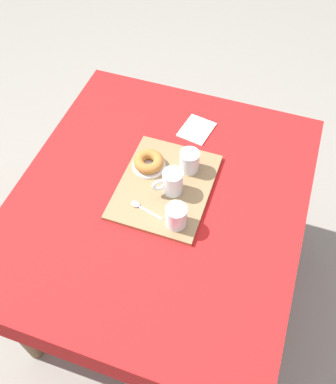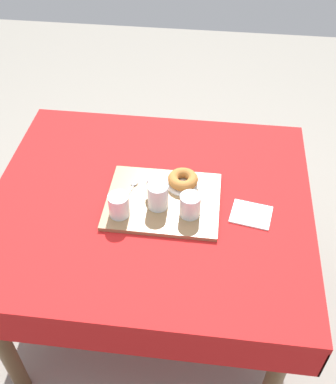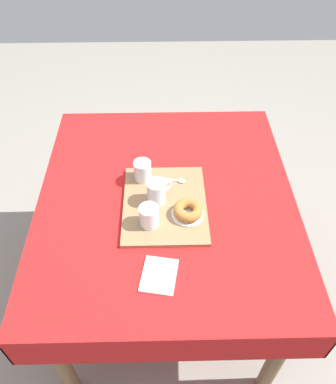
{
  "view_description": "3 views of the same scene",
  "coord_description": "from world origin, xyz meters",
  "px_view_note": "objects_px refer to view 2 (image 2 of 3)",
  "views": [
    {
      "loc": [
        -0.83,
        -0.32,
        1.98
      ],
      "look_at": [
        0.02,
        -0.03,
        0.77
      ],
      "focal_mm": 39.79,
      "sensor_mm": 36.0,
      "label": 1
    },
    {
      "loc": [
        0.21,
        -1.17,
        1.94
      ],
      "look_at": [
        0.06,
        0.02,
        0.77
      ],
      "focal_mm": 43.44,
      "sensor_mm": 36.0,
      "label": 2
    },
    {
      "loc": [
        1.04,
        -0.02,
        1.86
      ],
      "look_at": [
        0.04,
        0.01,
        0.81
      ],
      "focal_mm": 35.64,
      "sensor_mm": 36.0,
      "label": 3
    }
  ],
  "objects_px": {
    "tea_mug_left": "(158,196)",
    "water_glass_far": "(190,206)",
    "donut_plate_left": "(183,184)",
    "water_glass_near": "(119,206)",
    "dining_table": "(151,219)",
    "serving_tray": "(163,201)",
    "teaspoon_near": "(133,185)",
    "paper_napkin": "(251,214)",
    "sugar_donut_left": "(183,179)"
  },
  "relations": [
    {
      "from": "tea_mug_left",
      "to": "water_glass_far",
      "type": "xyz_separation_m",
      "value": [
        0.12,
        -0.03,
        -0.01
      ]
    },
    {
      "from": "water_glass_far",
      "to": "donut_plate_left",
      "type": "distance_m",
      "value": 0.15
    },
    {
      "from": "water_glass_near",
      "to": "dining_table",
      "type": "bearing_deg",
      "value": 46.18
    },
    {
      "from": "serving_tray",
      "to": "donut_plate_left",
      "type": "xyz_separation_m",
      "value": [
        0.06,
        0.09,
        0.01
      ]
    },
    {
      "from": "water_glass_far",
      "to": "donut_plate_left",
      "type": "bearing_deg",
      "value": 104.97
    },
    {
      "from": "serving_tray",
      "to": "teaspoon_near",
      "type": "relative_size",
      "value": 3.24
    },
    {
      "from": "water_glass_far",
      "to": "paper_napkin",
      "type": "height_order",
      "value": "water_glass_far"
    },
    {
      "from": "dining_table",
      "to": "tea_mug_left",
      "type": "distance_m",
      "value": 0.17
    },
    {
      "from": "paper_napkin",
      "to": "water_glass_near",
      "type": "bearing_deg",
      "value": -172.03
    },
    {
      "from": "serving_tray",
      "to": "paper_napkin",
      "type": "height_order",
      "value": "serving_tray"
    },
    {
      "from": "donut_plate_left",
      "to": "water_glass_far",
      "type": "bearing_deg",
      "value": -75.03
    },
    {
      "from": "serving_tray",
      "to": "dining_table",
      "type": "bearing_deg",
      "value": 170.83
    },
    {
      "from": "serving_tray",
      "to": "water_glass_near",
      "type": "distance_m",
      "value": 0.17
    },
    {
      "from": "water_glass_near",
      "to": "sugar_donut_left",
      "type": "distance_m",
      "value": 0.27
    },
    {
      "from": "teaspoon_near",
      "to": "serving_tray",
      "type": "bearing_deg",
      "value": -100.34
    },
    {
      "from": "tea_mug_left",
      "to": "paper_napkin",
      "type": "height_order",
      "value": "tea_mug_left"
    },
    {
      "from": "water_glass_near",
      "to": "donut_plate_left",
      "type": "height_order",
      "value": "water_glass_near"
    },
    {
      "from": "water_glass_near",
      "to": "paper_napkin",
      "type": "distance_m",
      "value": 0.46
    },
    {
      "from": "dining_table",
      "to": "water_glass_near",
      "type": "bearing_deg",
      "value": -133.82
    },
    {
      "from": "dining_table",
      "to": "teaspoon_near",
      "type": "relative_size",
      "value": 9.36
    },
    {
      "from": "water_glass_near",
      "to": "paper_napkin",
      "type": "xyz_separation_m",
      "value": [
        0.46,
        0.06,
        -0.05
      ]
    },
    {
      "from": "sugar_donut_left",
      "to": "paper_napkin",
      "type": "relative_size",
      "value": 0.81
    },
    {
      "from": "water_glass_near",
      "to": "paper_napkin",
      "type": "height_order",
      "value": "water_glass_near"
    },
    {
      "from": "water_glass_near",
      "to": "water_glass_far",
      "type": "xyz_separation_m",
      "value": [
        0.24,
        0.03,
        -0.0
      ]
    },
    {
      "from": "donut_plate_left",
      "to": "teaspoon_near",
      "type": "relative_size",
      "value": 0.99
    },
    {
      "from": "dining_table",
      "to": "serving_tray",
      "type": "bearing_deg",
      "value": -9.17
    },
    {
      "from": "tea_mug_left",
      "to": "teaspoon_near",
      "type": "bearing_deg",
      "value": 140.56
    },
    {
      "from": "dining_table",
      "to": "water_glass_near",
      "type": "distance_m",
      "value": 0.21
    },
    {
      "from": "donut_plate_left",
      "to": "teaspoon_near",
      "type": "height_order",
      "value": "teaspoon_near"
    },
    {
      "from": "water_glass_near",
      "to": "teaspoon_near",
      "type": "xyz_separation_m",
      "value": [
        0.02,
        0.14,
        -0.04
      ]
    },
    {
      "from": "paper_napkin",
      "to": "teaspoon_near",
      "type": "bearing_deg",
      "value": 169.62
    },
    {
      "from": "dining_table",
      "to": "paper_napkin",
      "type": "relative_size",
      "value": 8.43
    },
    {
      "from": "paper_napkin",
      "to": "water_glass_far",
      "type": "bearing_deg",
      "value": -170.93
    },
    {
      "from": "donut_plate_left",
      "to": "paper_napkin",
      "type": "relative_size",
      "value": 0.89
    },
    {
      "from": "tea_mug_left",
      "to": "teaspoon_near",
      "type": "height_order",
      "value": "tea_mug_left"
    },
    {
      "from": "water_glass_far",
      "to": "donut_plate_left",
      "type": "relative_size",
      "value": 0.69
    },
    {
      "from": "serving_tray",
      "to": "water_glass_far",
      "type": "distance_m",
      "value": 0.13
    },
    {
      "from": "paper_napkin",
      "to": "serving_tray",
      "type": "bearing_deg",
      "value": 175.64
    },
    {
      "from": "teaspoon_near",
      "to": "dining_table",
      "type": "bearing_deg",
      "value": -109.37
    },
    {
      "from": "dining_table",
      "to": "donut_plate_left",
      "type": "bearing_deg",
      "value": 34.99
    },
    {
      "from": "water_glass_near",
      "to": "paper_napkin",
      "type": "relative_size",
      "value": 0.61
    },
    {
      "from": "teaspoon_near",
      "to": "sugar_donut_left",
      "type": "bearing_deg",
      "value": -65.96
    },
    {
      "from": "sugar_donut_left",
      "to": "teaspoon_near",
      "type": "distance_m",
      "value": 0.19
    },
    {
      "from": "tea_mug_left",
      "to": "teaspoon_near",
      "type": "xyz_separation_m",
      "value": [
        -0.11,
        0.09,
        -0.04
      ]
    },
    {
      "from": "dining_table",
      "to": "teaspoon_near",
      "type": "distance_m",
      "value": 0.15
    },
    {
      "from": "sugar_donut_left",
      "to": "paper_napkin",
      "type": "distance_m",
      "value": 0.28
    },
    {
      "from": "tea_mug_left",
      "to": "water_glass_far",
      "type": "distance_m",
      "value": 0.12
    },
    {
      "from": "donut_plate_left",
      "to": "sugar_donut_left",
      "type": "height_order",
      "value": "sugar_donut_left"
    },
    {
      "from": "tea_mug_left",
      "to": "water_glass_near",
      "type": "bearing_deg",
      "value": -155.63
    },
    {
      "from": "dining_table",
      "to": "sugar_donut_left",
      "type": "height_order",
      "value": "sugar_donut_left"
    }
  ]
}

